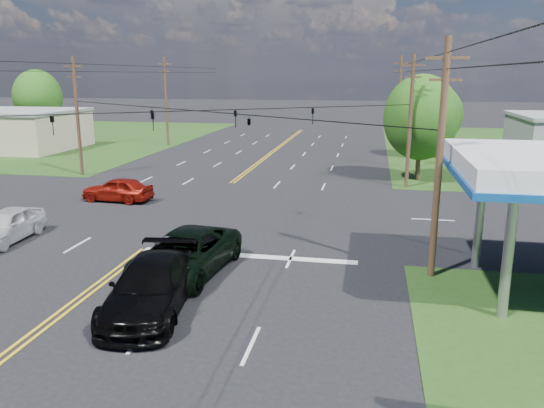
% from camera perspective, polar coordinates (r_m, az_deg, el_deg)
% --- Properties ---
extents(ground, '(280.00, 280.00, 0.00)m').
position_cam_1_polar(ground, '(33.10, -7.91, -0.51)').
color(ground, black).
rests_on(ground, ground).
extents(grass_nw, '(46.00, 48.00, 0.03)m').
position_cam_1_polar(grass_nw, '(77.55, -25.36, 6.49)').
color(grass_nw, '#224215').
rests_on(grass_nw, ground).
extents(stop_bar, '(10.00, 0.50, 0.02)m').
position_cam_1_polar(stop_bar, '(24.40, -2.66, -5.63)').
color(stop_bar, silver).
rests_on(stop_bar, ground).
extents(retail_nw, '(16.00, 11.00, 4.00)m').
position_cam_1_polar(retail_nw, '(66.41, -27.03, 7.04)').
color(retail_nw, '#C6B495').
rests_on(retail_nw, ground).
extents(pole_se, '(1.60, 0.28, 9.50)m').
position_cam_1_polar(pole_se, '(21.77, 17.57, 4.72)').
color(pole_se, '#46311D').
rests_on(pole_se, ground).
extents(pole_nw, '(1.60, 0.28, 9.50)m').
position_cam_1_polar(pole_nw, '(45.90, -20.21, 8.98)').
color(pole_nw, '#46311D').
rests_on(pole_nw, ground).
extents(pole_ne, '(1.60, 0.28, 9.50)m').
position_cam_1_polar(pole_ne, '(39.59, 14.64, 8.74)').
color(pole_ne, '#46311D').
rests_on(pole_ne, ground).
extents(pole_left_far, '(1.60, 0.28, 10.00)m').
position_cam_1_polar(pole_left_far, '(62.94, -11.32, 10.87)').
color(pole_left_far, '#46311D').
rests_on(pole_left_far, ground).
extents(pole_right_far, '(1.60, 0.28, 10.00)m').
position_cam_1_polar(pole_right_far, '(58.50, 13.49, 10.56)').
color(pole_right_far, '#46311D').
rests_on(pole_right_far, ground).
extents(span_wire_signals, '(26.00, 18.00, 1.13)m').
position_cam_1_polar(span_wire_signals, '(32.16, -8.27, 9.90)').
color(span_wire_signals, black).
rests_on(span_wire_signals, ground).
extents(power_lines, '(26.04, 100.00, 0.64)m').
position_cam_1_polar(power_lines, '(30.21, -9.70, 14.55)').
color(power_lines, black).
rests_on(power_lines, ground).
extents(tree_right_a, '(5.70, 5.70, 8.18)m').
position_cam_1_polar(tree_right_a, '(42.65, 15.74, 8.94)').
color(tree_right_a, '#46311D').
rests_on(tree_right_a, ground).
extents(tree_right_b, '(4.94, 4.94, 7.09)m').
position_cam_1_polar(tree_right_b, '(54.85, 17.31, 9.13)').
color(tree_right_b, '#46311D').
rests_on(tree_right_b, ground).
extents(tree_far_l, '(6.08, 6.08, 8.72)m').
position_cam_1_polar(tree_far_l, '(75.46, -23.90, 10.44)').
color(tree_far_l, '#46311D').
rests_on(tree_far_l, ground).
extents(pickup_dkgreen, '(3.63, 6.74, 1.80)m').
position_cam_1_polar(pickup_dkgreen, '(22.21, -9.35, -5.34)').
color(pickup_dkgreen, black).
rests_on(pickup_dkgreen, ground).
extents(suv_black, '(3.33, 6.45, 1.79)m').
position_cam_1_polar(suv_black, '(19.20, -12.90, -8.64)').
color(suv_black, black).
rests_on(suv_black, ground).
extents(pickup_white, '(2.13, 4.87, 1.63)m').
position_cam_1_polar(pickup_white, '(29.43, -26.69, -2.05)').
color(pickup_white, silver).
rests_on(pickup_white, ground).
extents(sedan_red, '(4.73, 2.17, 1.57)m').
position_cam_1_polar(sedan_red, '(36.06, -16.28, 1.53)').
color(sedan_red, maroon).
rests_on(sedan_red, ground).
extents(polesign_ne, '(2.03, 0.74, 7.40)m').
position_cam_1_polar(polesign_ne, '(48.09, 14.89, 10.45)').
color(polesign_ne, '#A5A5AA').
rests_on(polesign_ne, ground).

